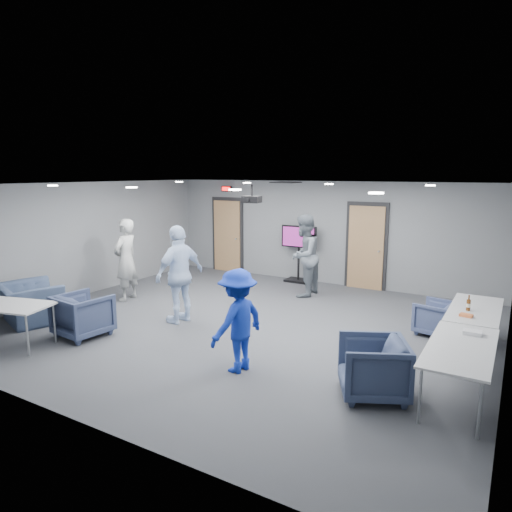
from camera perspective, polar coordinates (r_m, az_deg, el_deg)
The scene contains 25 objects.
floor at distance 9.02m, azimuth -1.62°, elevation -8.50°, with size 9.00×9.00×0.00m, color #33353B.
ceiling at distance 8.54m, azimuth -1.71°, elevation 8.90°, with size 9.00×9.00×0.00m, color silver.
wall_back at distance 12.22m, azimuth 8.32°, elevation 2.91°, with size 9.00×0.02×2.70m, color slate.
wall_front at distance 5.78m, azimuth -23.27°, elevation -6.29°, with size 9.00×0.02×2.70m, color slate.
wall_left at distance 11.67m, azimuth -20.77°, elevation 1.99°, with size 0.02×8.00×2.70m, color slate.
door_left at distance 13.61m, azimuth -3.57°, elevation 2.57°, with size 1.06×0.17×2.24m.
door_right at distance 11.82m, azimuth 13.60°, elevation 1.10°, with size 1.06×0.17×2.24m.
exit_sign at distance 13.48m, azimuth -3.69°, elevation 8.39°, with size 0.32×0.08×0.16m.
hvac_diffuser at distance 11.23m, azimuth 3.77°, elevation 9.18°, with size 0.60×0.60×0.03m, color black.
downlights at distance 8.54m, azimuth -1.71°, elevation 8.80°, with size 6.18×3.78×0.02m.
person_a at distance 10.88m, azimuth -15.94°, elevation -0.47°, with size 0.69×0.45×1.89m, color #9B9E9B.
person_b at distance 10.88m, azimuth 5.99°, elevation 0.06°, with size 0.95×0.74×1.95m, color slate.
person_c at distance 9.04m, azimuth -9.50°, elevation -2.26°, with size 1.13×0.47×1.93m, color #C6DDFF.
person_d at distance 6.79m, azimuth -2.30°, elevation -8.07°, with size 1.00×0.58×1.55m, color #1931A2.
chair_right_a at distance 8.99m, azimuth 21.63°, elevation -7.23°, with size 0.67×0.69×0.63m, color #3E496B.
chair_right_c at distance 6.37m, azimuth 14.40°, elevation -13.38°, with size 0.84×0.86×0.78m, color #35405C.
chair_front_a at distance 8.86m, azimuth -20.79°, elevation -6.91°, with size 0.84×0.86×0.78m, color #343E5A.
chair_front_b at distance 10.09m, azimuth -26.41°, elevation -5.28°, with size 1.19×1.04×0.77m, color #3C4B67.
table_right_a at distance 8.34m, azimuth 25.69°, elevation -6.22°, with size 0.77×1.84×0.73m.
table_right_b at distance 6.54m, azimuth 24.22°, elevation -10.58°, with size 0.79×1.90×0.73m.
bottle_right at distance 8.13m, azimuth 25.02°, elevation -5.56°, with size 0.07×0.07×0.26m.
snack_box at distance 7.81m, azimuth 24.78°, elevation -6.74°, with size 0.18×0.12×0.04m, color #CC6433.
wrapper at distance 7.02m, azimuth 25.42°, elevation -8.63°, with size 0.24×0.16×0.05m, color silver.
tv_stand at distance 12.28m, azimuth 5.35°, elevation 0.72°, with size 0.99×0.47×1.52m.
projector at distance 9.03m, azimuth -0.53°, elevation 7.12°, with size 0.38×0.35×0.36m.
Camera 1 is at (4.52, -7.24, 2.93)m, focal length 32.00 mm.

